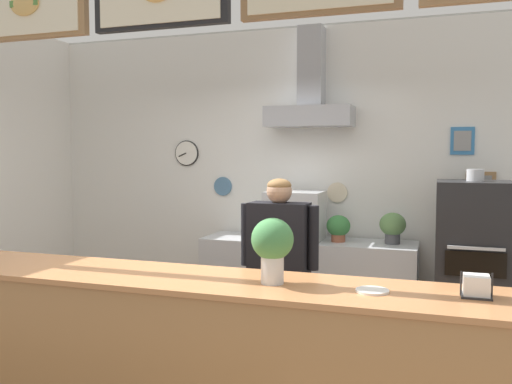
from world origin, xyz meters
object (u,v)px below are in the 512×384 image
object	(u,v)px
napkin_holder	(476,287)
condiment_plate	(372,291)
pizza_oven	(473,271)
espresso_machine	(295,216)
potted_oregano	(338,227)
basil_vase	(272,246)
potted_thyme	(393,226)
shop_worker	(279,276)
potted_sage	(255,226)

from	to	relation	value
napkin_holder	condiment_plate	distance (m)	0.50
pizza_oven	espresso_machine	world-z (taller)	pizza_oven
potted_oregano	basil_vase	distance (m)	2.37
basil_vase	napkin_holder	distance (m)	1.03
pizza_oven	condiment_plate	size ratio (longest dim) A/B	9.71
pizza_oven	basil_vase	xyz separation A→B (m)	(-1.12, -2.13, 0.50)
espresso_machine	potted_thyme	distance (m)	0.93
shop_worker	potted_thyme	xyz separation A→B (m)	(0.73, 1.28, 0.24)
shop_worker	pizza_oven	bearing A→B (deg)	-143.58
shop_worker	potted_sage	xyz separation A→B (m)	(-0.62, 1.26, 0.19)
shop_worker	espresso_machine	size ratio (longest dim) A/B	2.91
espresso_machine	napkin_holder	size ratio (longest dim) A/B	3.64
pizza_oven	potted_sage	distance (m)	2.07
basil_vase	potted_oregano	bearing A→B (deg)	91.47
basil_vase	napkin_holder	bearing A→B (deg)	3.45
shop_worker	potted_sage	bearing A→B (deg)	-62.85
espresso_machine	potted_oregano	bearing A→B (deg)	2.17
espresso_machine	potted_sage	bearing A→B (deg)	173.99
potted_oregano	pizza_oven	bearing A→B (deg)	-11.02
basil_vase	napkin_holder	xyz separation A→B (m)	(1.02, 0.06, -0.15)
potted_sage	napkin_holder	world-z (taller)	napkin_holder
potted_oregano	potted_sage	xyz separation A→B (m)	(-0.85, 0.03, -0.03)
potted_sage	potted_oregano	bearing A→B (deg)	-1.94
potted_thyme	potted_oregano	bearing A→B (deg)	-174.78
potted_thyme	napkin_holder	distance (m)	2.41
basil_vase	napkin_holder	size ratio (longest dim) A/B	2.37
pizza_oven	basil_vase	world-z (taller)	pizza_oven
napkin_holder	basil_vase	bearing A→B (deg)	-176.55
potted_thyme	napkin_holder	bearing A→B (deg)	-76.14
potted_oregano	condiment_plate	size ratio (longest dim) A/B	1.51
pizza_oven	espresso_machine	bearing A→B (deg)	172.40
potted_sage	napkin_holder	size ratio (longest dim) A/B	1.37
pizza_oven	potted_oregano	world-z (taller)	pizza_oven
basil_vase	condiment_plate	size ratio (longest dim) A/B	2.10
condiment_plate	espresso_machine	bearing A→B (deg)	113.29
pizza_oven	potted_sage	world-z (taller)	pizza_oven
pizza_oven	basil_vase	distance (m)	2.46
potted_thyme	condiment_plate	world-z (taller)	potted_thyme
espresso_machine	potted_oregano	world-z (taller)	espresso_machine
potted_sage	napkin_holder	distance (m)	3.02
pizza_oven	condiment_plate	world-z (taller)	pizza_oven
potted_oregano	potted_thyme	distance (m)	0.50
potted_thyme	basil_vase	size ratio (longest dim) A/B	0.82
napkin_holder	condiment_plate	xyz separation A→B (m)	(-0.49, -0.07, -0.04)
shop_worker	espresso_machine	world-z (taller)	shop_worker
pizza_oven	potted_thyme	distance (m)	0.80
napkin_holder	espresso_machine	bearing A→B (deg)	123.34
condiment_plate	basil_vase	bearing A→B (deg)	178.95
pizza_oven	condiment_plate	distance (m)	2.24
potted_thyme	potted_sage	world-z (taller)	potted_thyme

